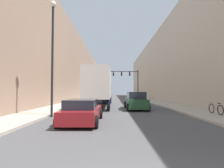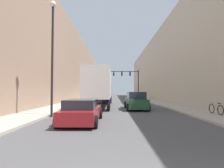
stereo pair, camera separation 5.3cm
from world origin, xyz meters
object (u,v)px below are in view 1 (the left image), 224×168
at_px(parked_bicycle, 216,109).
at_px(sedan_car, 82,111).
at_px(traffic_signal_gantry, 129,78).
at_px(street_lamp, 53,44).
at_px(semi_truck, 101,87).
at_px(suv_car, 136,101).

bearing_deg(parked_bicycle, sedan_car, -163.92).
distance_m(sedan_car, parked_bicycle, 9.62).
height_order(traffic_signal_gantry, parked_bicycle, traffic_signal_gantry).
height_order(sedan_car, parked_bicycle, sedan_car).
height_order(street_lamp, parked_bicycle, street_lamp).
bearing_deg(semi_truck, street_lamp, -107.31).
distance_m(semi_truck, traffic_signal_gantry, 17.47).
distance_m(traffic_signal_gantry, street_lamp, 26.71).
bearing_deg(parked_bicycle, semi_truck, 136.59).
bearing_deg(semi_truck, sedan_car, -91.17).
bearing_deg(suv_car, semi_truck, 135.06).
bearing_deg(parked_bicycle, suv_car, 137.76).
bearing_deg(street_lamp, suv_car, 38.04).
bearing_deg(street_lamp, sedan_car, -40.88).
distance_m(sedan_car, street_lamp, 5.67).
xyz_separation_m(sedan_car, parked_bicycle, (9.24, 2.66, -0.12)).
xyz_separation_m(semi_truck, street_lamp, (-2.79, -8.97, 2.91)).
bearing_deg(sedan_car, suv_car, 61.33).
relative_size(semi_truck, traffic_signal_gantry, 1.88).
height_order(sedan_car, traffic_signal_gantry, traffic_signal_gantry).
distance_m(semi_truck, sedan_car, 11.31).
distance_m(suv_car, traffic_signal_gantry, 20.77).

